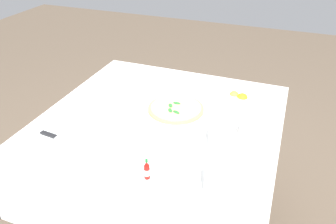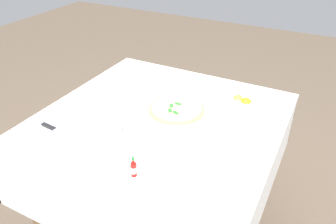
{
  "view_description": "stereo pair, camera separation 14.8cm",
  "coord_description": "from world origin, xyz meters",
  "px_view_note": "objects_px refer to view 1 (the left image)",
  "views": [
    {
      "loc": [
        0.47,
        -1.14,
        1.54
      ],
      "look_at": [
        0.03,
        0.03,
        0.76
      ],
      "focal_mm": 35.29,
      "sensor_mm": 36.0,
      "label": 1
    },
    {
      "loc": [
        0.61,
        -1.08,
        1.54
      ],
      "look_at": [
        0.03,
        0.03,
        0.76
      ],
      "focal_mm": 35.29,
      "sensor_mm": 36.0,
      "label": 2
    }
  ],
  "objects_px": {
    "napkin_folded": "(58,141)",
    "citrus_bowl": "(238,100)",
    "dinner_knife": "(58,138)",
    "salt_shaker": "(156,172)",
    "hot_sauce_bottle": "(147,170)",
    "coffee_cup_near_left": "(116,135)",
    "water_glass_near_right": "(215,183)",
    "pepper_shaker": "(138,172)",
    "coffee_cup_back_corner": "(133,77)",
    "pizza": "(176,108)",
    "water_glass_far_right": "(217,137)",
    "coffee_cup_left_edge": "(249,132)",
    "pizza_plate": "(176,111)"
  },
  "relations": [
    {
      "from": "pizza_plate",
      "to": "citrus_bowl",
      "type": "xyz_separation_m",
      "value": [
        0.25,
        0.18,
        0.01
      ]
    },
    {
      "from": "coffee_cup_left_edge",
      "to": "pepper_shaker",
      "type": "xyz_separation_m",
      "value": [
        -0.32,
        -0.37,
        -0.01
      ]
    },
    {
      "from": "pepper_shaker",
      "to": "coffee_cup_back_corner",
      "type": "bearing_deg",
      "value": 117.32
    },
    {
      "from": "napkin_folded",
      "to": "pepper_shaker",
      "type": "distance_m",
      "value": 0.39
    },
    {
      "from": "dinner_knife",
      "to": "citrus_bowl",
      "type": "relative_size",
      "value": 1.31
    },
    {
      "from": "coffee_cup_near_left",
      "to": "hot_sauce_bottle",
      "type": "height_order",
      "value": "hot_sauce_bottle"
    },
    {
      "from": "dinner_knife",
      "to": "citrus_bowl",
      "type": "height_order",
      "value": "citrus_bowl"
    },
    {
      "from": "water_glass_near_right",
      "to": "dinner_knife",
      "type": "xyz_separation_m",
      "value": [
        -0.65,
        0.06,
        -0.03
      ]
    },
    {
      "from": "citrus_bowl",
      "to": "coffee_cup_left_edge",
      "type": "bearing_deg",
      "value": -70.52
    },
    {
      "from": "pepper_shaker",
      "to": "pizza",
      "type": "bearing_deg",
      "value": 92.93
    },
    {
      "from": "dinner_knife",
      "to": "hot_sauce_bottle",
      "type": "xyz_separation_m",
      "value": [
        0.41,
        -0.06,
        0.01
      ]
    },
    {
      "from": "pizza_plate",
      "to": "water_glass_far_right",
      "type": "relative_size",
      "value": 2.83
    },
    {
      "from": "water_glass_far_right",
      "to": "citrus_bowl",
      "type": "relative_size",
      "value": 0.79
    },
    {
      "from": "pizza",
      "to": "salt_shaker",
      "type": "bearing_deg",
      "value": -79.54
    },
    {
      "from": "pizza_plate",
      "to": "water_glass_far_right",
      "type": "distance_m",
      "value": 0.3
    },
    {
      "from": "water_glass_far_right",
      "to": "water_glass_near_right",
      "type": "distance_m",
      "value": 0.25
    },
    {
      "from": "water_glass_near_right",
      "to": "hot_sauce_bottle",
      "type": "xyz_separation_m",
      "value": [
        -0.24,
        -0.0,
        -0.02
      ]
    },
    {
      "from": "pizza",
      "to": "coffee_cup_near_left",
      "type": "xyz_separation_m",
      "value": [
        -0.15,
        -0.29,
        0.0
      ]
    },
    {
      "from": "napkin_folded",
      "to": "coffee_cup_left_edge",
      "type": "bearing_deg",
      "value": 25.75
    },
    {
      "from": "water_glass_near_right",
      "to": "salt_shaker",
      "type": "relative_size",
      "value": 2.11
    },
    {
      "from": "pizza",
      "to": "water_glass_far_right",
      "type": "bearing_deg",
      "value": -38.8
    },
    {
      "from": "pizza",
      "to": "dinner_knife",
      "type": "distance_m",
      "value": 0.52
    },
    {
      "from": "pizza_plate",
      "to": "coffee_cup_left_edge",
      "type": "height_order",
      "value": "coffee_cup_left_edge"
    },
    {
      "from": "pizza_plate",
      "to": "coffee_cup_left_edge",
      "type": "xyz_separation_m",
      "value": [
        0.34,
        -0.08,
        0.02
      ]
    },
    {
      "from": "pizza",
      "to": "pepper_shaker",
      "type": "xyz_separation_m",
      "value": [
        0.02,
        -0.45,
        0.0
      ]
    },
    {
      "from": "pizza",
      "to": "coffee_cup_left_edge",
      "type": "bearing_deg",
      "value": -12.97
    },
    {
      "from": "napkin_folded",
      "to": "citrus_bowl",
      "type": "relative_size",
      "value": 1.5
    },
    {
      "from": "pizza_plate",
      "to": "water_glass_near_right",
      "type": "bearing_deg",
      "value": -56.55
    },
    {
      "from": "coffee_cup_back_corner",
      "to": "pepper_shaker",
      "type": "relative_size",
      "value": 2.31
    },
    {
      "from": "water_glass_far_right",
      "to": "dinner_knife",
      "type": "xyz_separation_m",
      "value": [
        -0.59,
        -0.19,
        -0.03
      ]
    },
    {
      "from": "coffee_cup_near_left",
      "to": "water_glass_near_right",
      "type": "bearing_deg",
      "value": -18.5
    },
    {
      "from": "pizza_plate",
      "to": "napkin_folded",
      "type": "height_order",
      "value": "napkin_folded"
    },
    {
      "from": "pizza",
      "to": "coffee_cup_back_corner",
      "type": "distance_m",
      "value": 0.39
    },
    {
      "from": "pizza_plate",
      "to": "coffee_cup_back_corner",
      "type": "relative_size",
      "value": 2.57
    },
    {
      "from": "water_glass_near_right",
      "to": "dinner_knife",
      "type": "relative_size",
      "value": 0.61
    },
    {
      "from": "hot_sauce_bottle",
      "to": "salt_shaker",
      "type": "bearing_deg",
      "value": 19.65
    },
    {
      "from": "water_glass_far_right",
      "to": "salt_shaker",
      "type": "relative_size",
      "value": 2.1
    },
    {
      "from": "water_glass_far_right",
      "to": "napkin_folded",
      "type": "relative_size",
      "value": 0.52
    },
    {
      "from": "coffee_cup_back_corner",
      "to": "napkin_folded",
      "type": "height_order",
      "value": "coffee_cup_back_corner"
    },
    {
      "from": "pizza",
      "to": "dinner_knife",
      "type": "bearing_deg",
      "value": -133.51
    },
    {
      "from": "water_glass_near_right",
      "to": "napkin_folded",
      "type": "height_order",
      "value": "water_glass_near_right"
    },
    {
      "from": "water_glass_far_right",
      "to": "citrus_bowl",
      "type": "bearing_deg",
      "value": 87.95
    },
    {
      "from": "pizza",
      "to": "napkin_folded",
      "type": "bearing_deg",
      "value": -133.76
    },
    {
      "from": "dinner_knife",
      "to": "salt_shaker",
      "type": "relative_size",
      "value": 3.48
    },
    {
      "from": "salt_shaker",
      "to": "coffee_cup_near_left",
      "type": "bearing_deg",
      "value": 148.57
    },
    {
      "from": "citrus_bowl",
      "to": "hot_sauce_bottle",
      "type": "height_order",
      "value": "hot_sauce_bottle"
    },
    {
      "from": "coffee_cup_near_left",
      "to": "pepper_shaker",
      "type": "bearing_deg",
      "value": -42.74
    },
    {
      "from": "dinner_knife",
      "to": "hot_sauce_bottle",
      "type": "bearing_deg",
      "value": -2.72
    },
    {
      "from": "water_glass_near_right",
      "to": "citrus_bowl",
      "type": "bearing_deg",
      "value": 93.59
    },
    {
      "from": "coffee_cup_left_edge",
      "to": "hot_sauce_bottle",
      "type": "xyz_separation_m",
      "value": [
        -0.29,
        -0.36,
        0.0
      ]
    }
  ]
}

